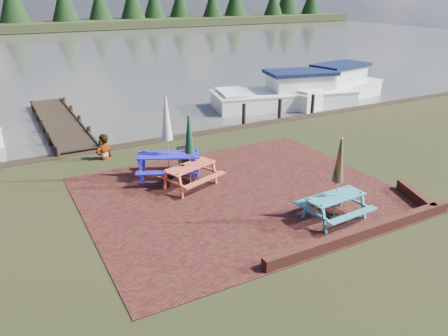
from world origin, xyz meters
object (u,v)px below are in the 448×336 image
boat_near (287,95)px  boat_far (332,89)px  picnic_table_teal (336,192)px  picnic_table_red (190,162)px  chalkboard (187,159)px  person (102,134)px  jetty (61,122)px  picnic_table_blue (168,151)px

boat_near → boat_far: (3.19, 0.05, 0.03)m
boat_far → picnic_table_teal: bearing=127.3°
picnic_table_red → boat_near: (9.06, 7.45, -0.39)m
chalkboard → person: bearing=129.1°
person → jetty: bearing=-103.3°
picnic_table_teal → jetty: bearing=107.5°
boat_far → picnic_table_blue: bearing=105.7°
picnic_table_blue → picnic_table_teal: bearing=-34.0°
boat_far → person: 14.55m
person → boat_near: bearing=178.9°
picnic_table_teal → boat_far: (9.74, 11.25, -0.35)m
picnic_table_red → boat_far: (12.26, 7.50, -0.36)m
jetty → picnic_table_red: bearing=-74.9°
picnic_table_red → chalkboard: 1.27m
picnic_table_teal → person: 8.58m
picnic_table_blue → person: bearing=142.3°
chalkboard → person: (-2.18, 2.52, 0.50)m
chalkboard → picnic_table_red: bearing=-110.6°
jetty → boat_near: 11.61m
picnic_table_blue → chalkboard: 0.92m
jetty → person: person is taller
chalkboard → boat_near: bearing=34.3°
boat_far → person: size_ratio=3.92×
picnic_table_teal → boat_far: size_ratio=0.31×
chalkboard → boat_near: 10.71m
jetty → boat_near: boat_near is taller
chalkboard → boat_near: boat_near is taller
picnic_table_red → picnic_table_blue: 1.01m
jetty → boat_far: bearing=-5.9°
person → picnic_table_red: bearing=95.5°
boat_near → boat_far: size_ratio=1.10×
chalkboard → boat_near: size_ratio=0.11×
picnic_table_teal → boat_near: (6.54, 11.21, -0.38)m
chalkboard → jetty: 8.37m
picnic_table_teal → jetty: 13.73m
boat_near → picnic_table_blue: bearing=137.8°
boat_near → picnic_table_teal: bearing=162.8°
picnic_table_red → picnic_table_blue: picnic_table_blue is taller
boat_far → person: (-14.04, -3.82, 0.49)m
picnic_table_teal → picnic_table_blue: picnic_table_blue is taller
boat_near → person: bearing=122.3°
boat_near → boat_far: 3.19m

